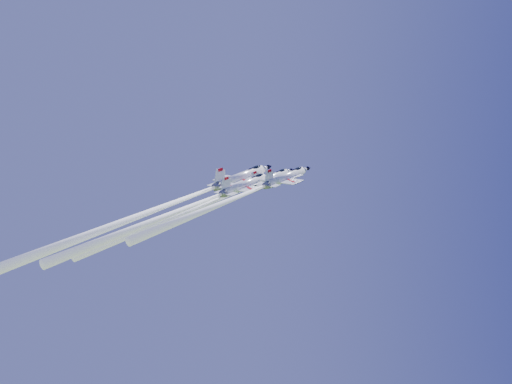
{
  "coord_description": "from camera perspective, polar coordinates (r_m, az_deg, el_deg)",
  "views": [
    {
      "loc": [
        -7.71,
        -118.08,
        79.49
      ],
      "look_at": [
        0.0,
        0.0,
        96.89
      ],
      "focal_mm": 40.0,
      "sensor_mm": 36.0,
      "label": 1
    }
  ],
  "objects": [
    {
      "name": "jet_slot",
      "position": [
        104.26,
        -7.29,
        -1.72
      ],
      "size": [
        28.16,
        28.87,
        34.59
      ],
      "rotation": [
        0.4,
        0.22,
        -0.8
      ],
      "color": "white"
    },
    {
      "name": "jet_lead",
      "position": [
        114.85,
        -4.86,
        -1.16
      ],
      "size": [
        30.24,
        31.41,
        39.65
      ],
      "rotation": [
        0.4,
        0.22,
        -0.8
      ],
      "color": "white"
    },
    {
      "name": "jet_left",
      "position": [
        110.12,
        -10.13,
        -1.79
      ],
      "size": [
        37.38,
        38.88,
        49.27
      ],
      "rotation": [
        0.4,
        0.22,
        -0.8
      ],
      "color": "white"
    },
    {
      "name": "jet_right",
      "position": [
        104.5,
        -1.85,
        -0.51
      ],
      "size": [
        25.11,
        25.55,
        29.62
      ],
      "rotation": [
        0.4,
        0.22,
        -0.8
      ],
      "color": "white"
    }
  ]
}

